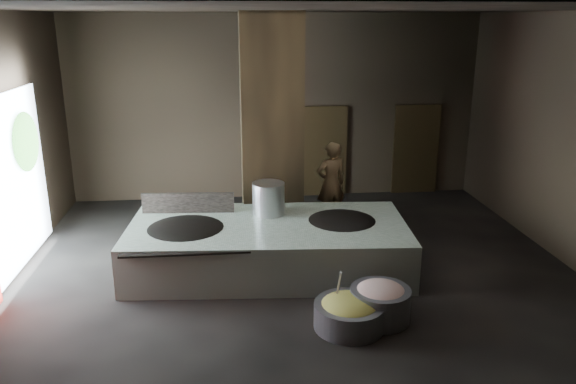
{
  "coord_description": "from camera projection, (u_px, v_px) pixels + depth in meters",
  "views": [
    {
      "loc": [
        -1.09,
        -9.21,
        4.37
      ],
      "look_at": [
        -0.07,
        0.77,
        1.25
      ],
      "focal_mm": 35.0,
      "sensor_mm": 36.0,
      "label": 1
    }
  ],
  "objects": [
    {
      "name": "floor",
      "position": [
        296.0,
        273.0,
        10.17
      ],
      "size": [
        10.0,
        9.0,
        0.1
      ],
      "primitive_type": "cube",
      "color": "black",
      "rests_on": "ground"
    },
    {
      "name": "ceiling",
      "position": [
        298.0,
        6.0,
        8.8
      ],
      "size": [
        10.0,
        9.0,
        0.1
      ],
      "primitive_type": "cube",
      "color": "black",
      "rests_on": "back_wall"
    },
    {
      "name": "back_wall",
      "position": [
        275.0,
        108.0,
        13.81
      ],
      "size": [
        10.0,
        0.1,
        4.5
      ],
      "primitive_type": "cube",
      "color": "black",
      "rests_on": "ground"
    },
    {
      "name": "front_wall",
      "position": [
        354.0,
        259.0,
        5.17
      ],
      "size": [
        10.0,
        0.1,
        4.5
      ],
      "primitive_type": "cube",
      "color": "black",
      "rests_on": "ground"
    },
    {
      "name": "pillar",
      "position": [
        271.0,
        128.0,
        11.26
      ],
      "size": [
        1.2,
        1.2,
        4.5
      ],
      "primitive_type": "cube",
      "color": "black",
      "rests_on": "ground"
    },
    {
      "name": "hearth_platform",
      "position": [
        268.0,
        246.0,
        10.13
      ],
      "size": [
        5.09,
        2.7,
        0.86
      ],
      "primitive_type": "cube",
      "rotation": [
        0.0,
        0.0,
        -0.07
      ],
      "color": "silver",
      "rests_on": "ground"
    },
    {
      "name": "platform_cap",
      "position": [
        268.0,
        226.0,
        10.02
      ],
      "size": [
        4.83,
        2.32,
        0.03
      ],
      "primitive_type": "cube",
      "color": "black",
      "rests_on": "hearth_platform"
    },
    {
      "name": "wok_left",
      "position": [
        186.0,
        233.0,
        9.85
      ],
      "size": [
        1.56,
        1.56,
        0.43
      ],
      "primitive_type": "ellipsoid",
      "color": "black",
      "rests_on": "hearth_platform"
    },
    {
      "name": "wok_left_rim",
      "position": [
        186.0,
        230.0,
        9.83
      ],
      "size": [
        1.59,
        1.59,
        0.05
      ],
      "primitive_type": "cylinder",
      "color": "black",
      "rests_on": "hearth_platform"
    },
    {
      "name": "wok_right",
      "position": [
        342.0,
        226.0,
        10.22
      ],
      "size": [
        1.45,
        1.45,
        0.41
      ],
      "primitive_type": "ellipsoid",
      "color": "black",
      "rests_on": "hearth_platform"
    },
    {
      "name": "wok_right_rim",
      "position": [
        342.0,
        222.0,
        10.2
      ],
      "size": [
        1.48,
        1.48,
        0.05
      ],
      "primitive_type": "cylinder",
      "color": "black",
      "rests_on": "hearth_platform"
    },
    {
      "name": "stock_pot",
      "position": [
        268.0,
        200.0,
        10.45
      ],
      "size": [
        0.6,
        0.6,
        0.64
      ],
      "primitive_type": "cylinder",
      "color": "#BABEC2",
      "rests_on": "hearth_platform"
    },
    {
      "name": "splash_guard",
      "position": [
        188.0,
        204.0,
        10.53
      ],
      "size": [
        1.72,
        0.18,
        0.43
      ],
      "primitive_type": "cube",
      "rotation": [
        0.0,
        0.0,
        -0.07
      ],
      "color": "black",
      "rests_on": "hearth_platform"
    },
    {
      "name": "cook",
      "position": [
        331.0,
        184.0,
        12.21
      ],
      "size": [
        0.76,
        0.59,
        1.84
      ],
      "primitive_type": "imported",
      "rotation": [
        0.0,
        0.0,
        3.39
      ],
      "color": "#96754C",
      "rests_on": "ground"
    },
    {
      "name": "veg_basin",
      "position": [
        349.0,
        315.0,
        8.24
      ],
      "size": [
        1.38,
        1.38,
        0.38
      ],
      "primitive_type": "cylinder",
      "rotation": [
        0.0,
        0.0,
        0.43
      ],
      "color": "slate",
      "rests_on": "ground"
    },
    {
      "name": "veg_fill",
      "position": [
        349.0,
        306.0,
        8.19
      ],
      "size": [
        0.86,
        0.86,
        0.26
      ],
      "primitive_type": "ellipsoid",
      "color": "#85AB52",
      "rests_on": "veg_basin"
    },
    {
      "name": "ladle",
      "position": [
        338.0,
        289.0,
        8.26
      ],
      "size": [
        0.03,
        0.41,
        0.74
      ],
      "primitive_type": "cylinder",
      "rotation": [
        0.49,
        0.0,
        -0.01
      ],
      "color": "#BABEC2",
      "rests_on": "veg_basin"
    },
    {
      "name": "meat_basin",
      "position": [
        380.0,
        304.0,
        8.44
      ],
      "size": [
        1.15,
        1.15,
        0.5
      ],
      "primitive_type": "cylinder",
      "rotation": [
        0.0,
        0.0,
        0.32
      ],
      "color": "slate",
      "rests_on": "ground"
    },
    {
      "name": "meat_fill",
      "position": [
        381.0,
        292.0,
        8.38
      ],
      "size": [
        0.76,
        0.76,
        0.29
      ],
      "primitive_type": "ellipsoid",
      "color": "tan",
      "rests_on": "meat_basin"
    },
    {
      "name": "doorway_near",
      "position": [
        323.0,
        153.0,
        14.17
      ],
      "size": [
        1.18,
        0.08,
        2.38
      ],
      "primitive_type": "cube",
      "color": "black",
      "rests_on": "ground"
    },
    {
      "name": "doorway_near_glow",
      "position": [
        317.0,
        155.0,
        14.18
      ],
      "size": [
        0.85,
        0.04,
        2.0
      ],
      "primitive_type": "cube",
      "color": "#8C6647",
      "rests_on": "ground"
    },
    {
      "name": "doorway_far",
      "position": [
        416.0,
        151.0,
        14.41
      ],
      "size": [
        1.18,
        0.08,
        2.38
      ],
      "primitive_type": "cube",
      "color": "black",
      "rests_on": "ground"
    },
    {
      "name": "doorway_far_glow",
      "position": [
        415.0,
        151.0,
        14.6
      ],
      "size": [
        0.75,
        0.04,
        1.77
      ],
      "primitive_type": "cube",
      "color": "#8C6647",
      "rests_on": "ground"
    },
    {
      "name": "left_opening",
      "position": [
        2.0,
        191.0,
        9.39
      ],
      "size": [
        0.04,
        4.2,
        3.1
      ],
      "primitive_type": "cube",
      "color": "white",
      "rests_on": "ground"
    },
    {
      "name": "tree_silhouette",
      "position": [
        26.0,
        142.0,
        10.27
      ],
      "size": [
        0.28,
        1.1,
        1.1
      ],
      "primitive_type": "ellipsoid",
      "color": "#194714",
      "rests_on": "left_opening"
    }
  ]
}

